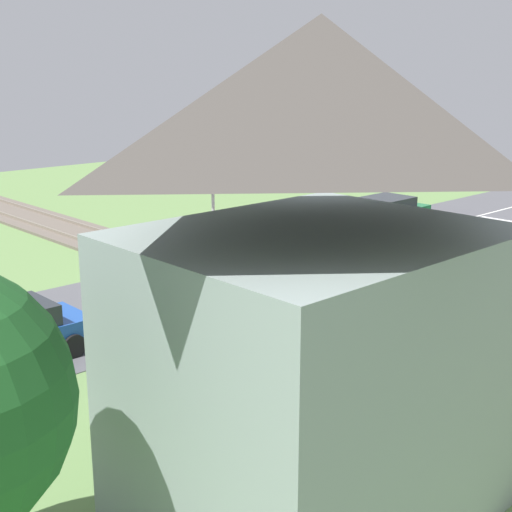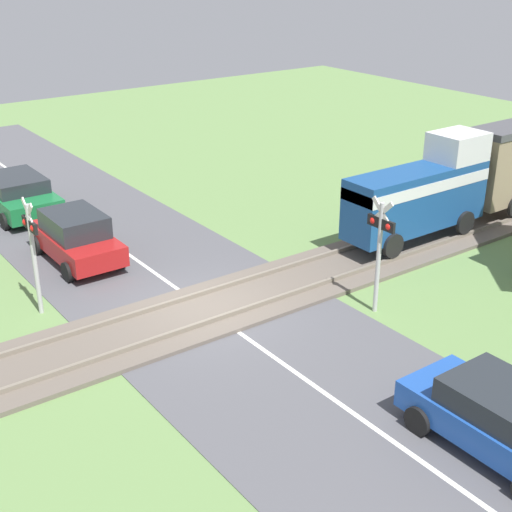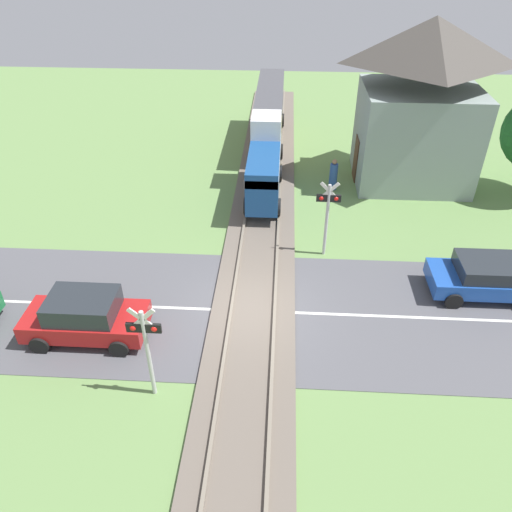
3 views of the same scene
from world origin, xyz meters
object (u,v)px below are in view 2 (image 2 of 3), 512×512
at_px(car_near_crossing, 76,237).
at_px(train, 498,168).
at_px(car_behind_queue, 16,193).
at_px(car_far_side, 502,418).
at_px(crossing_signal_west_approach, 32,242).
at_px(crossing_signal_east_approach, 380,241).

bearing_deg(car_near_crossing, train, 68.82).
height_order(train, car_behind_queue, train).
xyz_separation_m(train, car_far_side, (7.96, -10.32, -1.14)).
bearing_deg(car_far_side, crossing_signal_west_approach, -154.49).
relative_size(car_far_side, car_behind_queue, 0.87).
bearing_deg(crossing_signal_east_approach, train, 107.19).
bearing_deg(car_near_crossing, crossing_signal_west_approach, -39.50).
bearing_deg(car_behind_queue, crossing_signal_east_approach, 21.14).
distance_m(train, car_behind_queue, 16.85).
bearing_deg(train, car_far_side, -52.36).
relative_size(car_far_side, crossing_signal_west_approach, 1.22).
height_order(train, crossing_signal_west_approach, train).
relative_size(car_near_crossing, crossing_signal_east_approach, 1.21).
distance_m(train, crossing_signal_west_approach, 15.53).
xyz_separation_m(train, car_behind_queue, (-10.41, -13.20, -1.13)).
xyz_separation_m(car_behind_queue, crossing_signal_west_approach, (7.88, -2.13, 1.26)).
distance_m(car_far_side, car_behind_queue, 18.59).
bearing_deg(crossing_signal_east_approach, car_far_side, -21.41).
relative_size(car_near_crossing, car_far_side, 0.99).
bearing_deg(crossing_signal_west_approach, car_behind_queue, 164.89).
xyz_separation_m(car_near_crossing, car_behind_queue, (-5.30, 0.00, -0.06)).
height_order(car_far_side, crossing_signal_west_approach, crossing_signal_west_approach).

